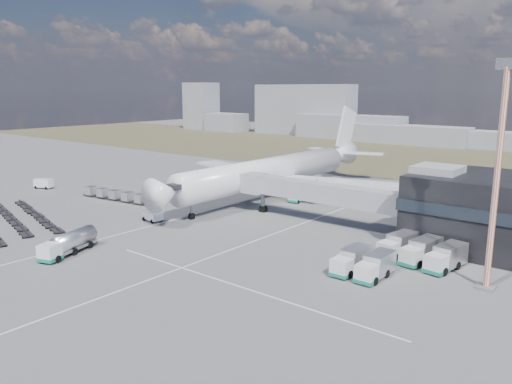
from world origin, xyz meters
The scene contains 14 objects.
ground centered at (0.00, 0.00, 0.00)m, with size 420.00×420.00×0.00m, color #565659.
grass_strip centered at (0.00, 110.00, 0.01)m, with size 420.00×90.00×0.01m, color #4C422D.
lane_markings centered at (9.77, 3.00, 0.01)m, with size 47.12×110.00×0.01m.
jet_bridge centered at (15.90, 20.42, 5.05)m, with size 30.30×3.80×7.05m.
airliner centered at (0.00, 32.38, 5.29)m, with size 51.59×64.53×17.62m.
skyline centered at (8.37, 149.59, 9.14)m, with size 301.19×23.01×25.13m.
fuel_tanker centered at (0.50, -13.82, 1.47)m, with size 5.08×9.35×2.94m.
pushback_tug centered at (-4.00, 4.03, 0.76)m, with size 3.40×1.91×1.52m, color white.
utility_van centered at (-44.28, 6.84, 1.08)m, with size 4.00×1.81×2.16m, color white.
catering_truck centered at (6.17, 31.78, 1.26)m, with size 2.90×5.63×2.47m.
service_trucks_near centered at (34.28, 3.84, 1.42)m, with size 5.46×6.52×2.61m.
service_trucks_far centered at (37.93, 12.36, 1.48)m, with size 9.94×8.14×2.72m.
uld_row centered at (-20.48, 9.77, 1.09)m, with size 20.16×4.16×1.83m.
floodlight_mast centered at (46.70, 8.68, 12.28)m, with size 2.34×1.89×24.51m.
Camera 1 is at (59.47, -47.17, 21.48)m, focal length 35.00 mm.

